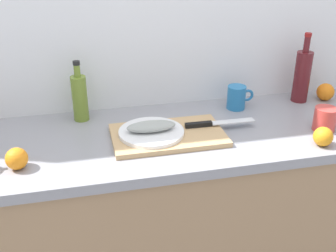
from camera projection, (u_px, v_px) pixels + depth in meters
back_wall at (157, 28)px, 1.79m from camera, size 3.20×0.05×2.50m
kitchen_counter at (173, 222)px, 1.85m from camera, size 2.00×0.60×0.90m
cutting_board at (168, 135)px, 1.62m from camera, size 0.44×0.27×0.02m
white_plate at (151, 132)px, 1.60m from camera, size 0.26×0.26×0.01m
fish_fillet at (151, 126)px, 1.59m from camera, size 0.19×0.08×0.04m
chef_knife at (211, 123)px, 1.67m from camera, size 0.29×0.04×0.02m
olive_oil_bottle at (80, 97)px, 1.73m from camera, size 0.06×0.06×0.26m
wine_bottle at (302, 75)px, 1.91m from camera, size 0.07×0.07×0.32m
coffee_mug_0 at (325, 119)px, 1.66m from camera, size 0.13×0.09×0.10m
coffee_mug_1 at (237, 97)px, 1.86m from camera, size 0.12×0.08×0.11m
orange_0 at (17, 159)px, 1.40m from camera, size 0.08×0.08×0.08m
orange_1 at (323, 137)px, 1.55m from camera, size 0.07×0.07×0.07m
orange_3 at (325, 92)px, 1.95m from camera, size 0.08×0.08×0.08m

